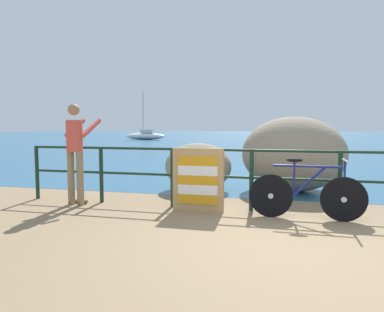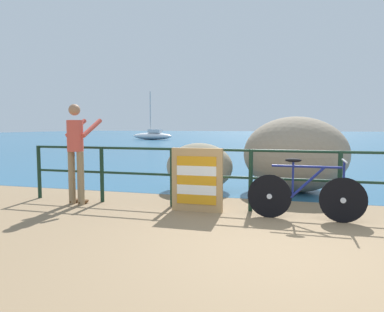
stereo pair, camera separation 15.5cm
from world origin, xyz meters
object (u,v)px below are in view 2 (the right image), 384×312
object	(u,v)px
breakwater_boulder_main	(295,154)
breakwater_boulder_left	(199,167)
sailboat	(152,135)
person_at_railing	(76,149)
folded_deckchair_stack	(197,180)
bicycle	(306,194)

from	to	relation	value
breakwater_boulder_main	breakwater_boulder_left	xyz separation A→B (m)	(-2.00, -0.39, -0.28)
breakwater_boulder_main	sailboat	xyz separation A→B (m)	(-13.75, 26.38, -0.37)
person_at_railing	folded_deckchair_stack	xyz separation A→B (m)	(2.21, 0.03, -0.47)
bicycle	sailboat	xyz separation A→B (m)	(-13.87, 28.75, 0.03)
breakwater_boulder_left	sailboat	bearing A→B (deg)	113.69
breakwater_boulder_main	sailboat	distance (m)	29.75
person_at_railing	sailboat	bearing A→B (deg)	27.06
bicycle	sailboat	bearing A→B (deg)	116.81
breakwater_boulder_main	breakwater_boulder_left	bearing A→B (deg)	-168.86
person_at_railing	sailboat	distance (m)	30.37
bicycle	person_at_railing	size ratio (longest dim) A/B	0.96
person_at_railing	folded_deckchair_stack	size ratio (longest dim) A/B	1.71
breakwater_boulder_left	folded_deckchair_stack	bearing A→B (deg)	-76.90
folded_deckchair_stack	breakwater_boulder_left	bearing A→B (deg)	103.10
folded_deckchair_stack	breakwater_boulder_left	distance (m)	1.93
bicycle	breakwater_boulder_left	xyz separation A→B (m)	(-2.13, 1.98, 0.13)
breakwater_boulder_left	sailboat	size ratio (longest dim) A/B	0.30
person_at_railing	breakwater_boulder_left	xyz separation A→B (m)	(1.77, 1.91, -0.48)
sailboat	breakwater_boulder_main	bearing A→B (deg)	123.07
sailboat	person_at_railing	bearing A→B (deg)	114.71
breakwater_boulder_main	folded_deckchair_stack	bearing A→B (deg)	-124.48
person_at_railing	sailboat	size ratio (longest dim) A/B	0.36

